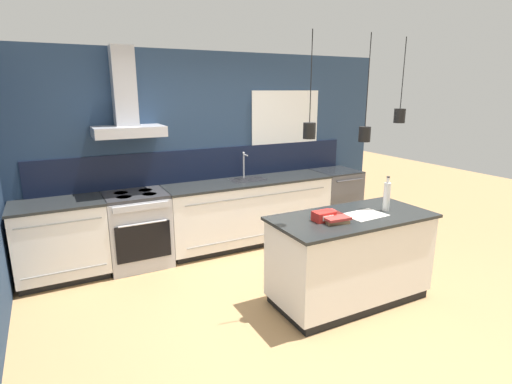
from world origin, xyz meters
The scene contains 11 objects.
ground_plane centered at (0.00, 0.00, 0.00)m, with size 16.00×16.00×0.00m, color #A87F51.
wall_back centered at (-0.06, 2.00, 1.36)m, with size 5.60×2.35×2.60m.
counter_run_left centered at (-1.88, 1.69, 0.46)m, with size 0.98×0.64×0.91m.
counter_run_sink centered at (0.50, 1.69, 0.46)m, with size 2.35×0.64×1.28m.
oven_range centered at (-1.04, 1.69, 0.46)m, with size 0.73×0.66×0.91m.
dishwasher centered at (1.98, 1.69, 0.46)m, with size 0.63×0.65×0.91m.
kitchen_island centered at (0.69, -0.19, 0.46)m, with size 1.63×0.78×0.91m.
bottle_on_island centered at (1.11, -0.22, 1.06)m, with size 0.07×0.07×0.36m.
book_stack centered at (0.42, -0.21, 0.94)m, with size 0.28×0.34×0.06m.
red_supply_box centered at (0.34, -0.19, 0.96)m, with size 0.20×0.14×0.09m.
paper_pile centered at (0.81, -0.24, 0.91)m, with size 0.41×0.31×0.01m.
Camera 1 is at (-1.89, -3.07, 2.11)m, focal length 28.00 mm.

